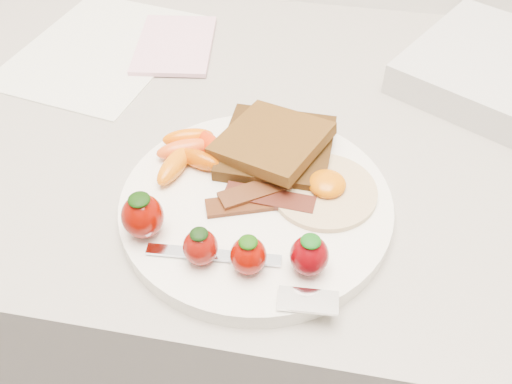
# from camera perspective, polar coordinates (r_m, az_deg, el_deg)

# --- Properties ---
(counter) EXTENTS (2.00, 0.60, 0.90)m
(counter) POSITION_cam_1_polar(r_m,az_deg,el_deg) (1.02, 2.42, -13.28)
(counter) COLOR gray
(counter) RESTS_ON ground
(plate) EXTENTS (0.27, 0.27, 0.02)m
(plate) POSITION_cam_1_polar(r_m,az_deg,el_deg) (0.57, -0.00, -1.33)
(plate) COLOR white
(plate) RESTS_ON counter
(toast_lower) EXTENTS (0.12, 0.12, 0.01)m
(toast_lower) POSITION_cam_1_polar(r_m,az_deg,el_deg) (0.61, 2.11, 4.50)
(toast_lower) COLOR black
(toast_lower) RESTS_ON plate
(toast_upper) EXTENTS (0.13, 0.13, 0.02)m
(toast_upper) POSITION_cam_1_polar(r_m,az_deg,el_deg) (0.59, 1.61, 5.14)
(toast_upper) COLOR #3E290E
(toast_upper) RESTS_ON toast_lower
(fried_egg) EXTENTS (0.14, 0.14, 0.02)m
(fried_egg) POSITION_cam_1_polar(r_m,az_deg,el_deg) (0.57, 6.90, 0.31)
(fried_egg) COLOR #F8E1B8
(fried_egg) RESTS_ON plate
(bacon_strips) EXTENTS (0.11, 0.08, 0.01)m
(bacon_strips) POSITION_cam_1_polar(r_m,az_deg,el_deg) (0.56, 0.55, -0.47)
(bacon_strips) COLOR black
(bacon_strips) RESTS_ON plate
(baby_carrots) EXTENTS (0.08, 0.10, 0.02)m
(baby_carrots) POSITION_cam_1_polar(r_m,az_deg,el_deg) (0.60, -6.57, 4.04)
(baby_carrots) COLOR #E75318
(baby_carrots) RESTS_ON plate
(strawberries) EXTENTS (0.19, 0.06, 0.05)m
(strawberries) POSITION_cam_1_polar(r_m,az_deg,el_deg) (0.50, -4.19, -4.68)
(strawberries) COLOR #6E0700
(strawberries) RESTS_ON plate
(fork) EXTENTS (0.18, 0.06, 0.00)m
(fork) POSITION_cam_1_polar(r_m,az_deg,el_deg) (0.50, -0.11, -8.29)
(fork) COLOR silver
(fork) RESTS_ON plate
(paper_sheet) EXTENTS (0.24, 0.30, 0.00)m
(paper_sheet) POSITION_cam_1_polar(r_m,az_deg,el_deg) (0.84, -15.25, 13.63)
(paper_sheet) COLOR white
(paper_sheet) RESTS_ON counter
(notepad) EXTENTS (0.12, 0.16, 0.01)m
(notepad) POSITION_cam_1_polar(r_m,az_deg,el_deg) (0.82, -8.12, 14.40)
(notepad) COLOR #EAAEC0
(notepad) RESTS_ON paper_sheet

